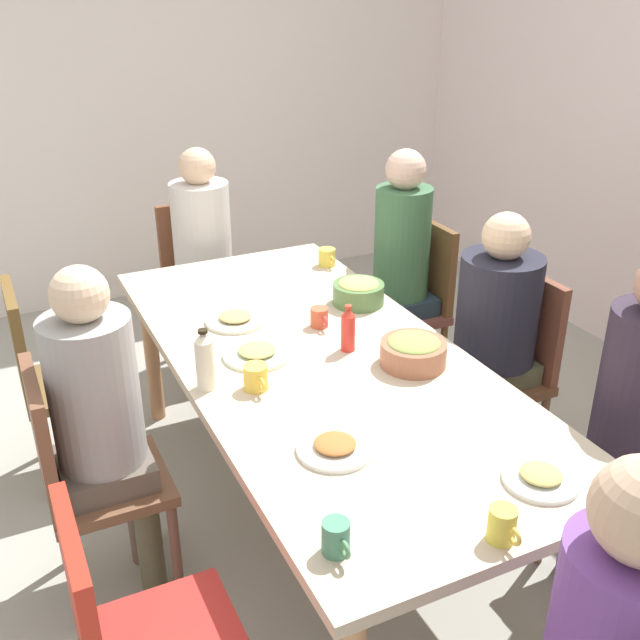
% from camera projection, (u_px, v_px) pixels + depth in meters
% --- Properties ---
extents(ground_plane, '(6.27, 6.27, 0.00)m').
position_uv_depth(ground_plane, '(320.00, 516.00, 3.04)').
color(ground_plane, '#9D9D92').
extents(wall_left, '(0.12, 4.70, 2.60)m').
position_uv_depth(wall_left, '(136.00, 97.00, 4.65)').
color(wall_left, white).
rests_on(wall_left, ground_plane).
extents(dining_table, '(2.26, 1.01, 0.75)m').
position_uv_depth(dining_table, '(320.00, 373.00, 2.75)').
color(dining_table, beige).
rests_on(dining_table, ground_plane).
extents(chair_0, '(0.40, 0.40, 0.90)m').
position_uv_depth(chair_0, '(201.00, 276.00, 4.05)').
color(chair_0, brown).
rests_on(chair_0, ground_plane).
extents(person_0, '(0.30, 0.30, 1.23)m').
position_uv_depth(person_0, '(203.00, 243.00, 3.88)').
color(person_0, '#464448').
rests_on(person_0, ground_plane).
extents(chair_1, '(0.40, 0.40, 0.90)m').
position_uv_depth(chair_1, '(413.00, 298.00, 3.78)').
color(chair_1, brown).
rests_on(chair_1, ground_plane).
extents(person_1, '(0.30, 0.30, 1.28)m').
position_uv_depth(person_1, '(399.00, 257.00, 3.64)').
color(person_1, '#353C50').
rests_on(person_1, ground_plane).
extents(chair_3, '(0.40, 0.40, 0.90)m').
position_uv_depth(chair_3, '(506.00, 362.00, 3.17)').
color(chair_3, brown).
rests_on(chair_3, ground_plane).
extents(person_3, '(0.33, 0.33, 1.19)m').
position_uv_depth(person_3, '(494.00, 323.00, 3.04)').
color(person_3, brown).
rests_on(person_3, ground_plane).
extents(chair_4, '(0.40, 0.40, 0.90)m').
position_uv_depth(chair_4, '(132.00, 639.00, 1.86)').
color(chair_4, '#B12822').
rests_on(chair_4, ground_plane).
extents(person_5, '(0.30, 0.30, 1.27)m').
position_uv_depth(person_5, '(639.00, 404.00, 2.42)').
color(person_5, '#2A2B4E').
rests_on(person_5, ground_plane).
extents(chair_6, '(0.40, 0.40, 0.90)m').
position_uv_depth(chair_6, '(81.00, 473.00, 2.47)').
color(chair_6, brown).
rests_on(chair_6, ground_plane).
extents(person_6, '(0.30, 0.30, 1.24)m').
position_uv_depth(person_6, '(101.00, 411.00, 2.41)').
color(person_6, brown).
rests_on(person_6, ground_plane).
extents(chair_7, '(0.40, 0.40, 0.90)m').
position_uv_depth(chair_7, '(51.00, 373.00, 3.09)').
color(chair_7, brown).
rests_on(chair_7, ground_plane).
extents(plate_0, '(0.21, 0.21, 0.04)m').
position_uv_depth(plate_0, '(541.00, 478.00, 2.05)').
color(plate_0, white).
rests_on(plate_0, dining_table).
extents(plate_1, '(0.25, 0.25, 0.04)m').
position_uv_depth(plate_1, '(257.00, 353.00, 2.72)').
color(plate_1, silver).
rests_on(plate_1, dining_table).
extents(plate_2, '(0.24, 0.24, 0.04)m').
position_uv_depth(plate_2, '(235.00, 319.00, 2.98)').
color(plate_2, silver).
rests_on(plate_2, dining_table).
extents(plate_3, '(0.23, 0.23, 0.04)m').
position_uv_depth(plate_3, '(335.00, 447.00, 2.18)').
color(plate_3, white).
rests_on(plate_3, dining_table).
extents(bowl_0, '(0.24, 0.24, 0.11)m').
position_uv_depth(bowl_0, '(413.00, 351.00, 2.64)').
color(bowl_0, '#A36347').
rests_on(bowl_0, dining_table).
extents(bowl_1, '(0.22, 0.22, 0.11)m').
position_uv_depth(bowl_1, '(358.00, 291.00, 3.13)').
color(bowl_1, '#527A44').
rests_on(bowl_1, dining_table).
extents(cup_0, '(0.11, 0.07, 0.08)m').
position_uv_depth(cup_0, '(320.00, 318.00, 2.93)').
color(cup_0, '#D25637').
rests_on(cup_0, dining_table).
extents(cup_1, '(0.11, 0.07, 0.09)m').
position_uv_depth(cup_1, '(336.00, 538.00, 1.79)').
color(cup_1, '#458366').
rests_on(cup_1, dining_table).
extents(cup_2, '(0.12, 0.08, 0.09)m').
position_uv_depth(cup_2, '(256.00, 377.00, 2.49)').
color(cup_2, yellow).
rests_on(cup_2, dining_table).
extents(cup_3, '(0.11, 0.07, 0.09)m').
position_uv_depth(cup_3, '(503.00, 525.00, 1.83)').
color(cup_3, '#DDD043').
rests_on(cup_3, dining_table).
extents(cup_4, '(0.12, 0.08, 0.08)m').
position_uv_depth(cup_4, '(327.00, 257.00, 3.53)').
color(cup_4, yellow).
rests_on(cup_4, dining_table).
extents(bottle_0, '(0.05, 0.05, 0.18)m').
position_uv_depth(bottle_0, '(348.00, 329.00, 2.73)').
color(bottle_0, red).
rests_on(bottle_0, dining_table).
extents(bottle_1, '(0.06, 0.06, 0.22)m').
position_uv_depth(bottle_1, '(205.00, 361.00, 2.48)').
color(bottle_1, silver).
rests_on(bottle_1, dining_table).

